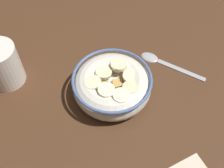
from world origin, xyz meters
TOP-DOWN VIEW (x-y plane):
  - ground_plane at (0.00, 0.00)cm, footprint 96.61×96.61cm
  - cereal_bowl at (-0.00, 0.01)cm, footprint 15.46×15.46cm
  - spoon at (-13.14, -1.84)cm, footprint 8.96×13.80cm
  - coffee_mug at (16.98, -14.01)cm, footprint 10.03×7.12cm

SIDE VIEW (x-z plane):
  - ground_plane at x=0.00cm, z-range -2.00..0.00cm
  - spoon at x=-13.14cm, z-range -0.07..0.73cm
  - cereal_bowl at x=0.00cm, z-range -0.03..5.50cm
  - coffee_mug at x=16.98cm, z-range 0.00..8.98cm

